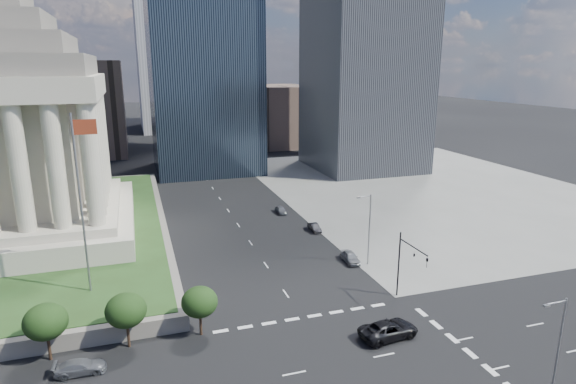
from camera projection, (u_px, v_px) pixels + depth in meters
name	position (u px, v px, depth m)	size (l,w,h in m)	color
ground	(197.00, 166.00, 131.52)	(500.00, 500.00, 0.00)	black
sidewalk_ne	(426.00, 187.00, 108.40)	(68.00, 90.00, 0.03)	slate
flagpole	(82.00, 195.00, 51.76)	(2.52, 0.24, 20.00)	slate
midrise_glass	(202.00, 51.00, 119.86)	(26.00, 26.00, 60.00)	black
building_filler_ne	(277.00, 115.00, 166.08)	(20.00, 30.00, 20.00)	brown
building_filler_nw	(83.00, 108.00, 146.62)	(24.00, 30.00, 28.00)	brown
traffic_signal_ne	(408.00, 260.00, 54.50)	(0.30, 5.74, 8.00)	black
street_lamp_south	(556.00, 350.00, 36.52)	(2.13, 0.22, 10.00)	slate
street_lamp_north	(368.00, 225.00, 65.04)	(2.13, 0.22, 10.00)	slate
pickup_truck	(389.00, 330.00, 48.43)	(2.85, 6.18, 1.72)	black
suv_grey	(80.00, 367.00, 42.79)	(4.44, 1.80, 1.29)	#56585D
parked_sedan_near	(350.00, 257.00, 67.07)	(1.75, 4.35, 1.48)	gray
parked_sedan_mid	(314.00, 228.00, 79.63)	(1.30, 3.74, 1.23)	black
parked_sedan_far	(281.00, 210.00, 89.24)	(1.54, 3.83, 1.30)	#5B5D63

